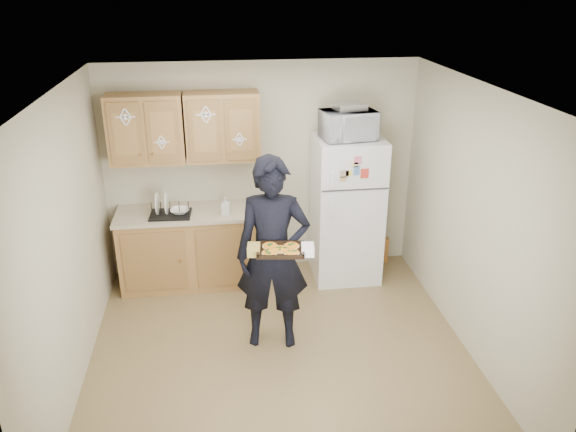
{
  "coord_description": "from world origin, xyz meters",
  "views": [
    {
      "loc": [
        -0.51,
        -4.43,
        3.34
      ],
      "look_at": [
        0.14,
        0.45,
        1.23
      ],
      "focal_mm": 35.0,
      "sensor_mm": 36.0,
      "label": 1
    }
  ],
  "objects_px": {
    "refrigerator": "(346,209)",
    "person": "(273,255)",
    "baking_tray": "(281,251)",
    "microwave": "(348,125)",
    "dish_rack": "(170,208)"
  },
  "relations": [
    {
      "from": "refrigerator",
      "to": "dish_rack",
      "type": "height_order",
      "value": "refrigerator"
    },
    {
      "from": "person",
      "to": "microwave",
      "type": "xyz_separation_m",
      "value": [
        0.95,
        1.18,
        0.91
      ]
    },
    {
      "from": "refrigerator",
      "to": "baking_tray",
      "type": "xyz_separation_m",
      "value": [
        -0.95,
        -1.52,
        0.29
      ]
    },
    {
      "from": "baking_tray",
      "to": "microwave",
      "type": "bearing_deg",
      "value": 65.53
    },
    {
      "from": "person",
      "to": "dish_rack",
      "type": "height_order",
      "value": "person"
    },
    {
      "from": "refrigerator",
      "to": "baking_tray",
      "type": "distance_m",
      "value": 1.82
    },
    {
      "from": "person",
      "to": "baking_tray",
      "type": "bearing_deg",
      "value": -75.26
    },
    {
      "from": "person",
      "to": "microwave",
      "type": "bearing_deg",
      "value": 58.34
    },
    {
      "from": "dish_rack",
      "to": "person",
      "type": "bearing_deg",
      "value": -49.64
    },
    {
      "from": "refrigerator",
      "to": "person",
      "type": "height_order",
      "value": "person"
    },
    {
      "from": "baking_tray",
      "to": "microwave",
      "type": "xyz_separation_m",
      "value": [
        0.92,
        1.47,
        0.72
      ]
    },
    {
      "from": "microwave",
      "to": "dish_rack",
      "type": "relative_size",
      "value": 1.27
    },
    {
      "from": "person",
      "to": "refrigerator",
      "type": "bearing_deg",
      "value": 58.49
    },
    {
      "from": "person",
      "to": "baking_tray",
      "type": "height_order",
      "value": "person"
    },
    {
      "from": "person",
      "to": "dish_rack",
      "type": "relative_size",
      "value": 4.25
    }
  ]
}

